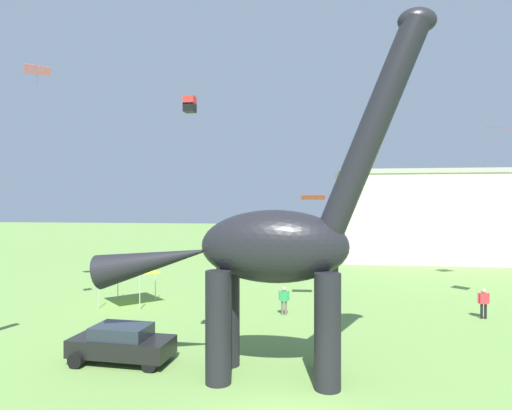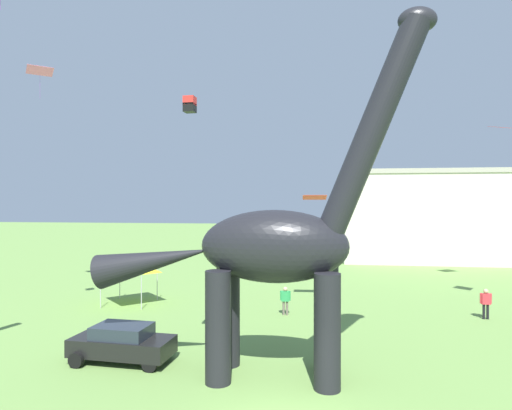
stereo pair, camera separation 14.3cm
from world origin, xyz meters
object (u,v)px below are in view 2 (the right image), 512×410
(kite_mid_right, at_px, (190,104))
(kite_high_left, at_px, (501,127))
(parked_sedan_left, at_px, (122,343))
(festival_canopy_tent, at_px, (130,265))
(kite_mid_center, at_px, (40,71))
(kite_far_left, at_px, (315,197))
(person_strolling_adult, at_px, (285,298))
(dinosaur_sculpture, at_px, (272,246))
(person_far_spectator, at_px, (486,301))

(kite_mid_right, xyz_separation_m, kite_high_left, (18.80, 19.60, 1.98))
(parked_sedan_left, bearing_deg, kite_mid_right, -12.85)
(festival_canopy_tent, height_order, kite_mid_right, kite_mid_right)
(kite_mid_center, distance_m, kite_mid_right, 19.72)
(kite_mid_center, relative_size, kite_far_left, 1.38)
(kite_high_left, bearing_deg, parked_sedan_left, -139.77)
(kite_mid_center, distance_m, kite_high_left, 34.33)
(person_strolling_adult, bearing_deg, dinosaur_sculpture, 12.06)
(person_far_spectator, xyz_separation_m, kite_mid_center, (-28.89, 1.95, 14.88))
(dinosaur_sculpture, height_order, parked_sedan_left, dinosaur_sculpture)
(person_strolling_adult, bearing_deg, kite_far_left, 154.42)
(kite_mid_right, bearing_deg, kite_high_left, 46.19)
(person_far_spectator, relative_size, kite_mid_center, 0.81)
(kite_high_left, bearing_deg, dinosaur_sculpture, -129.09)
(dinosaur_sculpture, relative_size, kite_high_left, 7.04)
(kite_far_left, bearing_deg, kite_high_left, 28.99)
(dinosaur_sculpture, bearing_deg, person_far_spectator, 67.29)
(parked_sedan_left, height_order, person_strolling_adult, person_strolling_adult)
(dinosaur_sculpture, height_order, person_strolling_adult, dinosaur_sculpture)
(person_far_spectator, bearing_deg, dinosaur_sculpture, 75.60)
(kite_mid_right, distance_m, kite_high_left, 27.23)
(kite_mid_right, relative_size, kite_far_left, 0.39)
(parked_sedan_left, bearing_deg, festival_canopy_tent, 116.53)
(kite_mid_center, bearing_deg, person_strolling_adult, -8.68)
(person_far_spectator, height_order, kite_mid_right, kite_mid_right)
(person_far_spectator, xyz_separation_m, person_strolling_adult, (-11.39, -0.72, -0.03))
(dinosaur_sculpture, height_order, kite_high_left, dinosaur_sculpture)
(parked_sedan_left, bearing_deg, kite_mid_center, 139.41)
(dinosaur_sculpture, distance_m, kite_high_left, 25.89)
(parked_sedan_left, distance_m, person_far_spectator, 19.86)
(dinosaur_sculpture, distance_m, person_strolling_adult, 9.97)
(person_far_spectator, bearing_deg, person_strolling_adult, 37.88)
(dinosaur_sculpture, relative_size, kite_mid_right, 22.83)
(person_far_spectator, bearing_deg, kite_mid_center, 30.39)
(person_strolling_adult, height_order, kite_high_left, kite_high_left)
(dinosaur_sculpture, bearing_deg, person_strolling_adult, 117.07)
(kite_mid_right, bearing_deg, kite_mid_center, 140.08)
(parked_sedan_left, relative_size, kite_mid_center, 2.02)
(kite_mid_center, bearing_deg, kite_mid_right, -39.92)
(person_far_spectator, height_order, kite_mid_center, kite_mid_center)
(parked_sedan_left, xyz_separation_m, kite_mid_right, (3.21, -0.98, 9.62))
(kite_mid_center, bearing_deg, festival_canopy_tent, -9.62)
(parked_sedan_left, bearing_deg, person_strolling_adult, 58.03)
(parked_sedan_left, height_order, kite_far_left, kite_far_left)
(parked_sedan_left, distance_m, kite_far_left, 14.72)
(kite_high_left, bearing_deg, kite_mid_right, -133.81)
(parked_sedan_left, height_order, kite_mid_center, kite_mid_center)
(dinosaur_sculpture, distance_m, festival_canopy_tent, 15.10)
(person_strolling_adult, xyz_separation_m, kite_mid_center, (-17.51, 2.67, 14.91))
(person_strolling_adult, distance_m, festival_canopy_tent, 10.52)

